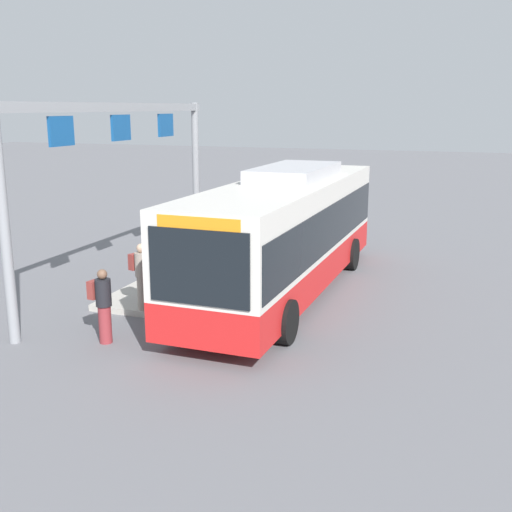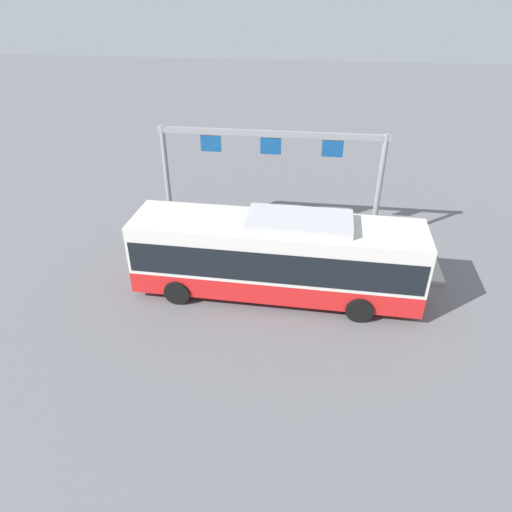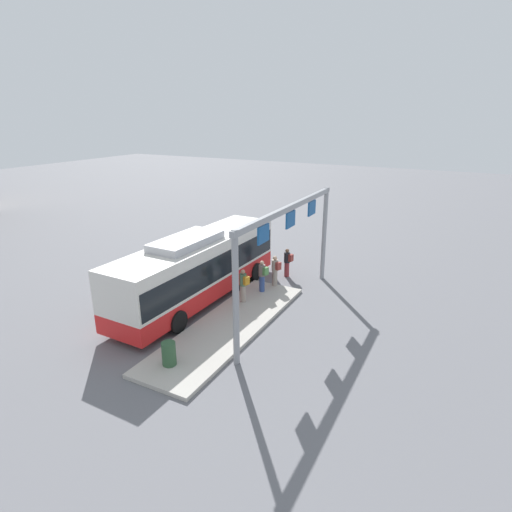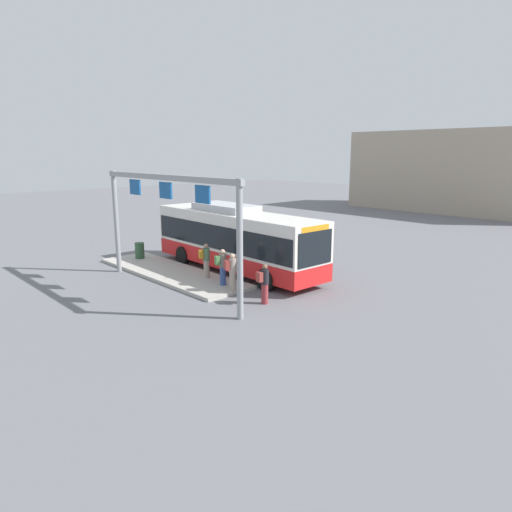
# 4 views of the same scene
# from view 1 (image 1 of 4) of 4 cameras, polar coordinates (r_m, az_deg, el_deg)

# --- Properties ---
(ground_plane) EXTENTS (120.00, 120.00, 0.00)m
(ground_plane) POSITION_cam_1_polar(r_m,az_deg,el_deg) (17.32, 2.66, -3.40)
(ground_plane) COLOR slate
(platform_curb) EXTENTS (10.00, 2.80, 0.16)m
(platform_curb) POSITION_cam_1_polar(r_m,az_deg,el_deg) (19.88, -3.70, -0.94)
(platform_curb) COLOR #B2ADA3
(platform_curb) RESTS_ON ground
(bus_main) EXTENTS (10.89, 2.87, 3.46)m
(bus_main) POSITION_cam_1_polar(r_m,az_deg,el_deg) (16.89, 2.74, 2.49)
(bus_main) COLOR red
(bus_main) RESTS_ON ground
(person_boarding) EXTENTS (0.40, 0.57, 1.67)m
(person_boarding) POSITION_cam_1_polar(r_m,az_deg,el_deg) (13.88, -13.94, -4.30)
(person_boarding) COLOR maroon
(person_boarding) RESTS_ON ground
(person_waiting_near) EXTENTS (0.47, 0.60, 1.67)m
(person_waiting_near) POSITION_cam_1_polar(r_m,az_deg,el_deg) (15.45, -10.53, -1.68)
(person_waiting_near) COLOR gray
(person_waiting_near) RESTS_ON platform_curb
(person_waiting_mid) EXTENTS (0.48, 0.60, 1.67)m
(person_waiting_mid) POSITION_cam_1_polar(r_m,az_deg,el_deg) (17.42, -4.95, 0.23)
(person_waiting_mid) COLOR gray
(person_waiting_mid) RESTS_ON platform_curb
(person_waiting_far) EXTENTS (0.45, 0.59, 1.67)m
(person_waiting_far) POSITION_cam_1_polar(r_m,az_deg,el_deg) (16.16, -7.99, -0.90)
(person_waiting_far) COLOR #334C8C
(person_waiting_far) RESTS_ON platform_curb
(platform_sign_gantry) EXTENTS (10.03, 0.24, 5.20)m
(platform_sign_gantry) POSITION_cam_1_polar(r_m,az_deg,el_deg) (17.80, -12.23, 9.20)
(platform_sign_gantry) COLOR gray
(platform_sign_gantry) RESTS_ON ground
(trash_bin) EXTENTS (0.52, 0.52, 0.90)m
(trash_bin) POSITION_cam_1_polar(r_m,az_deg,el_deg) (23.03, 0.63, 2.45)
(trash_bin) COLOR #2D5133
(trash_bin) RESTS_ON platform_curb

